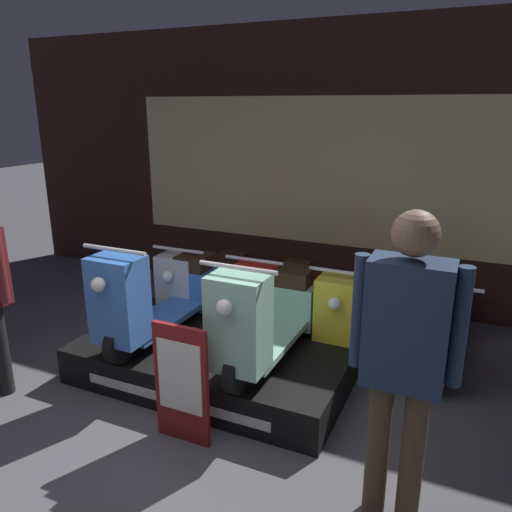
# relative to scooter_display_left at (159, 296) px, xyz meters

# --- Properties ---
(ground_plane) EXTENTS (30.00, 30.00, 0.00)m
(ground_plane) POSITION_rel_scooter_display_left_xyz_m (0.75, -1.32, -0.69)
(ground_plane) COLOR #4C4C51
(shop_wall_back) EXTENTS (8.78, 0.09, 3.20)m
(shop_wall_back) POSITION_rel_scooter_display_left_xyz_m (0.75, 2.28, 0.91)
(shop_wall_back) COLOR #331E19
(shop_wall_back) RESTS_ON ground_plane
(display_platform) EXTENTS (2.32, 1.33, 0.32)m
(display_platform) POSITION_rel_scooter_display_left_xyz_m (0.52, 0.05, -0.53)
(display_platform) COLOR black
(display_platform) RESTS_ON ground_plane
(scooter_display_left) EXTENTS (0.58, 1.60, 0.95)m
(scooter_display_left) POSITION_rel_scooter_display_left_xyz_m (0.00, 0.00, 0.00)
(scooter_display_left) COLOR black
(scooter_display_left) RESTS_ON display_platform
(scooter_display_right) EXTENTS (0.58, 1.60, 0.95)m
(scooter_display_right) POSITION_rel_scooter_display_left_xyz_m (1.04, 0.00, 0.00)
(scooter_display_right) COLOR black
(scooter_display_right) RESTS_ON display_platform
(scooter_backrow_0) EXTENTS (0.58, 1.60, 0.95)m
(scooter_backrow_0) POSITION_rel_scooter_display_left_xyz_m (-0.17, 1.12, -0.32)
(scooter_backrow_0) COLOR black
(scooter_backrow_0) RESTS_ON ground_plane
(scooter_backrow_1) EXTENTS (0.58, 1.60, 0.95)m
(scooter_backrow_1) POSITION_rel_scooter_display_left_xyz_m (0.65, 1.12, -0.32)
(scooter_backrow_1) COLOR black
(scooter_backrow_1) RESTS_ON ground_plane
(scooter_backrow_2) EXTENTS (0.58, 1.60, 0.95)m
(scooter_backrow_2) POSITION_rel_scooter_display_left_xyz_m (1.47, 1.12, -0.32)
(scooter_backrow_2) COLOR black
(scooter_backrow_2) RESTS_ON ground_plane
(scooter_backrow_3) EXTENTS (0.58, 1.60, 0.95)m
(scooter_backrow_3) POSITION_rel_scooter_display_left_xyz_m (2.30, 1.12, -0.32)
(scooter_backrow_3) COLOR black
(scooter_backrow_3) RESTS_ON ground_plane
(person_right_browsing) EXTENTS (0.58, 0.24, 1.82)m
(person_right_browsing) POSITION_rel_scooter_display_left_xyz_m (2.21, -0.90, 0.39)
(person_right_browsing) COLOR #473828
(person_right_browsing) RESTS_ON ground_plane
(price_sign_board) EXTENTS (0.42, 0.04, 0.89)m
(price_sign_board) POSITION_rel_scooter_display_left_xyz_m (0.74, -0.81, -0.24)
(price_sign_board) COLOR maroon
(price_sign_board) RESTS_ON ground_plane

